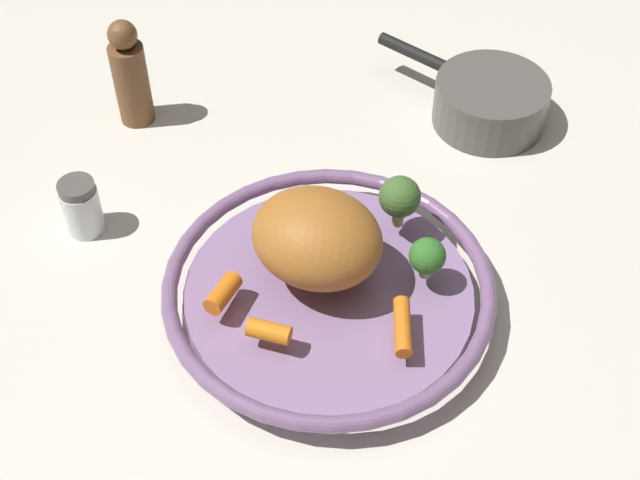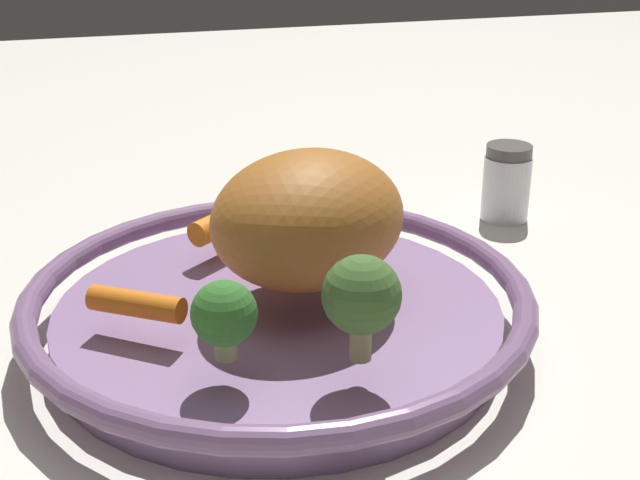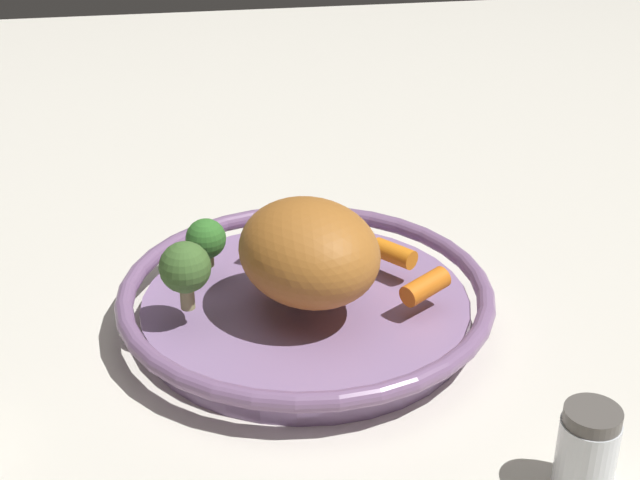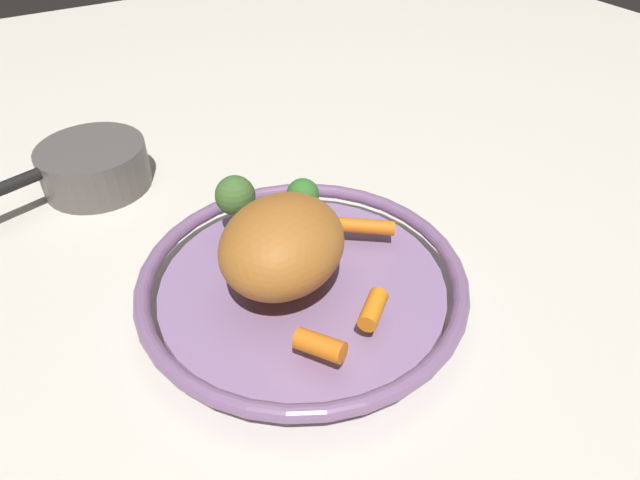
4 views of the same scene
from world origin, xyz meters
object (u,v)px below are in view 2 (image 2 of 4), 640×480
at_px(serving_bowl, 278,310).
at_px(baby_carrot_left, 216,226).
at_px(baby_carrot_right, 297,211).
at_px(broccoli_floret_small, 224,315).
at_px(baby_carrot_back, 136,304).
at_px(roast_chicken_piece, 309,220).
at_px(salt_shaker, 507,183).
at_px(broccoli_floret_mid, 362,297).

height_order(serving_bowl, baby_carrot_left, baby_carrot_left).
bearing_deg(baby_carrot_right, serving_bowl, -20.94).
bearing_deg(broccoli_floret_small, serving_bowl, 150.08).
bearing_deg(serving_bowl, baby_carrot_right, 159.06).
height_order(baby_carrot_back, baby_carrot_left, baby_carrot_left).
height_order(roast_chicken_piece, baby_carrot_left, roast_chicken_piece).
relative_size(baby_carrot_right, salt_shaker, 0.65).
distance_m(roast_chicken_piece, baby_carrot_right, 0.11).
distance_m(baby_carrot_left, baby_carrot_right, 0.07).
relative_size(serving_bowl, broccoli_floret_small, 7.27).
bearing_deg(salt_shaker, baby_carrot_back, -61.75).
height_order(baby_carrot_left, baby_carrot_right, baby_carrot_right).
xyz_separation_m(roast_chicken_piece, baby_carrot_left, (-0.09, -0.05, -0.03)).
relative_size(baby_carrot_left, broccoli_floret_mid, 0.68).
bearing_deg(salt_shaker, serving_bowl, -56.78).
bearing_deg(baby_carrot_back, serving_bowl, 102.74).
xyz_separation_m(serving_bowl, roast_chicken_piece, (0.00, 0.02, 0.06)).
bearing_deg(broccoli_floret_mid, baby_carrot_left, -165.55).
bearing_deg(salt_shaker, baby_carrot_right, -73.62).
relative_size(broccoli_floret_mid, broccoli_floret_small, 1.33).
xyz_separation_m(baby_carrot_back, broccoli_floret_mid, (0.08, 0.12, 0.03)).
bearing_deg(baby_carrot_right, roast_chicken_piece, -9.48).
height_order(broccoli_floret_mid, salt_shaker, broccoli_floret_mid).
distance_m(serving_bowl, broccoli_floret_small, 0.11).
xyz_separation_m(roast_chicken_piece, baby_carrot_back, (0.02, -0.11, -0.04)).
relative_size(serving_bowl, baby_carrot_left, 8.10).
height_order(baby_carrot_back, salt_shaker, salt_shaker).
relative_size(baby_carrot_back, broccoli_floret_mid, 1.00).
distance_m(baby_carrot_back, baby_carrot_right, 0.18).
xyz_separation_m(roast_chicken_piece, broccoli_floret_mid, (0.10, 0.00, -0.01)).
xyz_separation_m(broccoli_floret_mid, salt_shaker, (-0.27, 0.22, -0.05)).
bearing_deg(broccoli_floret_small, baby_carrot_back, -145.47).
xyz_separation_m(broccoli_floret_small, salt_shaker, (-0.25, 0.29, -0.03)).
height_order(roast_chicken_piece, salt_shaker, roast_chicken_piece).
distance_m(roast_chicken_piece, baby_carrot_left, 0.11).
bearing_deg(broccoli_floret_mid, baby_carrot_right, 175.88).
height_order(serving_bowl, baby_carrot_back, baby_carrot_back).
relative_size(roast_chicken_piece, salt_shaker, 1.94).
height_order(serving_bowl, broccoli_floret_small, broccoli_floret_small).
xyz_separation_m(roast_chicken_piece, baby_carrot_right, (-0.10, 0.02, -0.03)).
bearing_deg(baby_carrot_right, baby_carrot_left, -79.05).
relative_size(broccoli_floret_small, salt_shaker, 0.68).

